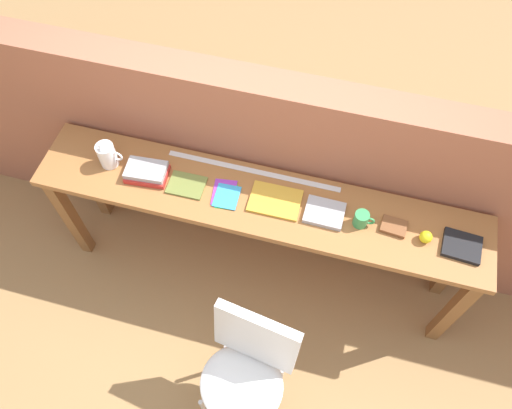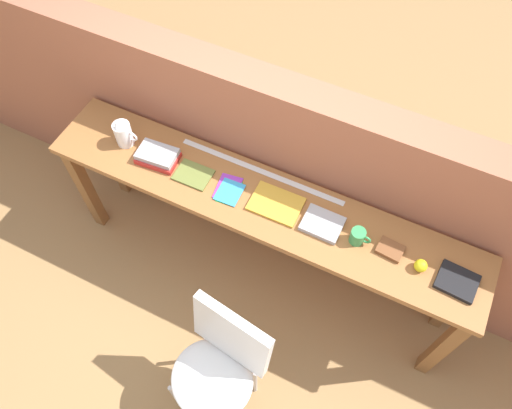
{
  "view_description": "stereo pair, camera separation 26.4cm",
  "coord_description": "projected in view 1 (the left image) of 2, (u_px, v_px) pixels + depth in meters",
  "views": [
    {
      "loc": [
        0.36,
        -1.1,
        3.15
      ],
      "look_at": [
        0.0,
        0.25,
        0.9
      ],
      "focal_mm": 35.0,
      "sensor_mm": 36.0,
      "label": 1
    },
    {
      "loc": [
        0.61,
        -1.0,
        3.15
      ],
      "look_at": [
        0.0,
        0.25,
        0.9
      ],
      "focal_mm": 35.0,
      "sensor_mm": 36.0,
      "label": 2
    }
  ],
  "objects": [
    {
      "name": "ground_plane",
      "position": [
        246.0,
        307.0,
        3.28
      ],
      "size": [
        40.0,
        40.0,
        0.0
      ],
      "primitive_type": "plane",
      "color": "#9E7547"
    },
    {
      "name": "leather_journal_brown",
      "position": [
        394.0,
        226.0,
        2.58
      ],
      "size": [
        0.14,
        0.11,
        0.02
      ],
      "primitive_type": "cube",
      "rotation": [
        0.0,
        0.0,
        -0.09
      ],
      "color": "brown",
      "rests_on": "sideboard"
    },
    {
      "name": "pamphlet_pile_colourful",
      "position": [
        226.0,
        195.0,
        2.7
      ],
      "size": [
        0.16,
        0.2,
        0.01
      ],
      "color": "green",
      "rests_on": "sideboard"
    },
    {
      "name": "chair_white_moulded",
      "position": [
        247.0,
        369.0,
        2.56
      ],
      "size": [
        0.5,
        0.51,
        0.89
      ],
      "color": "white",
      "rests_on": "ground"
    },
    {
      "name": "pitcher_white",
      "position": [
        107.0,
        155.0,
        2.75
      ],
      "size": [
        0.14,
        0.1,
        0.18
      ],
      "color": "white",
      "rests_on": "sideboard"
    },
    {
      "name": "ruler_metal_back_edge",
      "position": [
        253.0,
        171.0,
        2.78
      ],
      "size": [
        0.99,
        0.03,
        0.0
      ],
      "primitive_type": "cube",
      "color": "silver",
      "rests_on": "sideboard"
    },
    {
      "name": "sports_ball_small",
      "position": [
        426.0,
        237.0,
        2.53
      ],
      "size": [
        0.07,
        0.07,
        0.07
      ],
      "primitive_type": "sphere",
      "color": "yellow",
      "rests_on": "sideboard"
    },
    {
      "name": "brick_wall_back",
      "position": [
        273.0,
        168.0,
        3.01
      ],
      "size": [
        6.0,
        0.2,
        1.41
      ],
      "primitive_type": "cube",
      "color": "#9E5B42",
      "rests_on": "ground"
    },
    {
      "name": "book_repair_rightmost",
      "position": [
        462.0,
        246.0,
        2.52
      ],
      "size": [
        0.2,
        0.18,
        0.02
      ],
      "primitive_type": "cube",
      "rotation": [
        0.0,
        0.0,
        -0.07
      ],
      "color": "black",
      "rests_on": "sideboard"
    },
    {
      "name": "book_grey_hardcover",
      "position": [
        324.0,
        213.0,
        2.63
      ],
      "size": [
        0.21,
        0.17,
        0.03
      ],
      "primitive_type": "cube",
      "rotation": [
        0.0,
        0.0,
        -0.01
      ],
      "color": "#9E9EA3",
      "rests_on": "sideboard"
    },
    {
      "name": "book_stack_leftmost",
      "position": [
        147.0,
        172.0,
        2.74
      ],
      "size": [
        0.24,
        0.17,
        0.06
      ],
      "color": "red",
      "rests_on": "sideboard"
    },
    {
      "name": "sideboard",
      "position": [
        258.0,
        212.0,
        2.81
      ],
      "size": [
        2.5,
        0.44,
        0.88
      ],
      "color": "#996033",
      "rests_on": "ground"
    },
    {
      "name": "mug",
      "position": [
        362.0,
        219.0,
        2.57
      ],
      "size": [
        0.11,
        0.08,
        0.09
      ],
      "color": "#338C4C",
      "rests_on": "sideboard"
    },
    {
      "name": "book_open_centre",
      "position": [
        275.0,
        201.0,
        2.67
      ],
      "size": [
        0.28,
        0.2,
        0.02
      ],
      "primitive_type": "cube",
      "rotation": [
        0.0,
        0.0,
        0.01
      ],
      "color": "gold",
      "rests_on": "sideboard"
    },
    {
      "name": "magazine_cycling",
      "position": [
        187.0,
        185.0,
        2.73
      ],
      "size": [
        0.2,
        0.15,
        0.01
      ],
      "primitive_type": "cube",
      "rotation": [
        0.0,
        0.0,
        0.01
      ],
      "color": "olive",
      "rests_on": "sideboard"
    }
  ]
}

